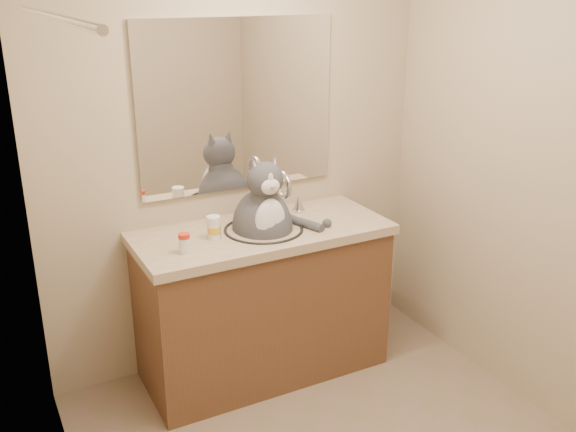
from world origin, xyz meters
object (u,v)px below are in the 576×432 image
at_px(grey_canister, 216,232).
at_px(cat, 264,222).
at_px(pill_bottle_redcap, 184,243).
at_px(pill_bottle_orange, 214,228).

bearing_deg(grey_canister, cat, 0.54).
height_order(pill_bottle_redcap, pill_bottle_orange, pill_bottle_orange).
bearing_deg(pill_bottle_orange, cat, -0.07).
relative_size(cat, grey_canister, 8.58).
xyz_separation_m(pill_bottle_redcap, grey_canister, (0.20, 0.10, -0.01)).
relative_size(pill_bottle_orange, grey_canister, 1.63).
distance_m(cat, pill_bottle_redcap, 0.48).
xyz_separation_m(pill_bottle_redcap, pill_bottle_orange, (0.19, 0.10, 0.01)).
bearing_deg(cat, grey_canister, -174.36).
distance_m(pill_bottle_redcap, grey_canister, 0.23).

